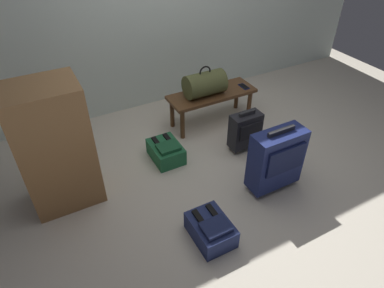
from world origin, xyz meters
TOP-DOWN VIEW (x-y plane):
  - ground_plane at (0.00, 0.00)m, footprint 6.60×6.60m
  - bench at (0.29, 0.81)m, footprint 1.00×0.36m
  - duffel_bag_olive at (0.19, 0.81)m, footprint 0.44×0.26m
  - cell_phone at (0.68, 0.75)m, footprint 0.07×0.14m
  - suitcase_upright_navy at (0.23, -0.39)m, footprint 0.48×0.23m
  - suitcase_small_charcoal at (0.33, 0.20)m, footprint 0.32×0.18m
  - backpack_green at (-0.46, 0.43)m, footprint 0.28×0.38m
  - backpack_navy at (-0.56, -0.62)m, footprint 0.28×0.38m
  - side_cabinet at (-1.45, 0.37)m, footprint 0.56×0.44m

SIDE VIEW (x-z plane):
  - ground_plane at x=0.00m, z-range 0.00..0.00m
  - backpack_green at x=-0.46m, z-range -0.01..0.20m
  - backpack_navy at x=-0.56m, z-range -0.01..0.20m
  - suitcase_small_charcoal at x=0.33m, z-range 0.01..0.47m
  - bench at x=0.29m, z-range 0.13..0.52m
  - suitcase_upright_navy at x=0.23m, z-range 0.01..0.65m
  - cell_phone at x=0.68m, z-range 0.39..0.40m
  - duffel_bag_olive at x=0.19m, z-range 0.35..0.69m
  - side_cabinet at x=-1.45m, z-range 0.00..1.10m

